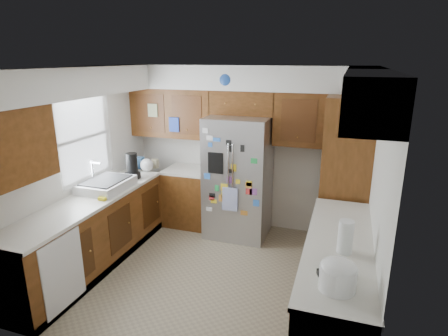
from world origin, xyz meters
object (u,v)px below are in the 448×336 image
Objects in this scene: paper_towel at (345,237)px; pantry at (345,177)px; rice_cooker at (338,274)px; fridge at (238,177)px.

pantry is at bearing 91.27° from paper_towel.
fridge is at bearing 121.37° from rice_cooker.
fridge is 2.42m from paper_towel.
pantry is 7.10× the size of paper_towel.
fridge is (-1.50, 0.05, -0.17)m from pantry.
pantry is 1.51m from fridge.
fridge is 2.88m from rice_cooker.
pantry is 7.41× the size of rice_cooker.
pantry reaches higher than rice_cooker.
rice_cooker is at bearing -93.83° from paper_towel.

